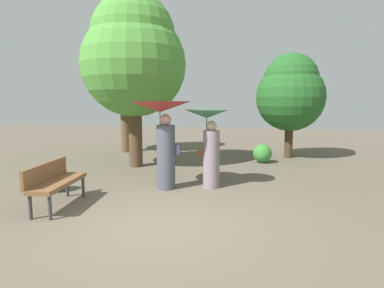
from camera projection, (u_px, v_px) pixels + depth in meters
ground_plane at (159, 222)px, 5.25m from camera, size 40.00×40.00×0.00m
person_left at (162, 125)px, 7.15m from camera, size 1.36×1.36×1.97m
person_right at (209, 137)px, 7.29m from camera, size 0.99×0.99×1.78m
park_bench at (54, 180)px, 5.98m from camera, size 0.69×1.55×0.83m
tree_near_left at (124, 69)px, 12.37m from camera, size 2.66×2.66×4.85m
tree_near_right at (290, 92)px, 11.15m from camera, size 2.35×2.35×3.63m
tree_mid_left at (134, 56)px, 9.45m from camera, size 3.07×3.07×5.09m
bush_path_left at (262, 153)px, 10.43m from camera, size 0.60×0.60×0.60m
bush_path_right at (53, 180)px, 7.08m from camera, size 0.52×0.52×0.52m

